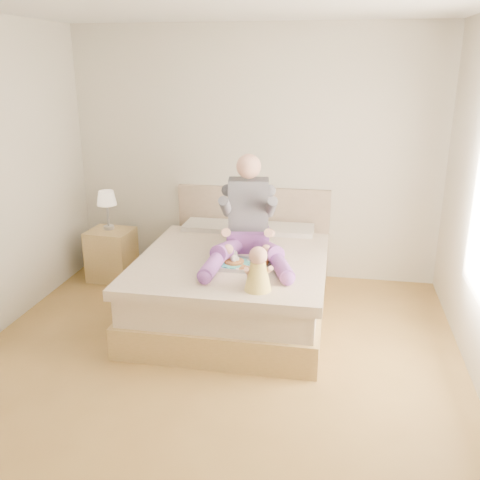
% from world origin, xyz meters
% --- Properties ---
extents(room, '(4.02, 4.22, 2.71)m').
position_xyz_m(room, '(0.08, 0.01, 1.51)').
color(room, brown).
rests_on(room, ground).
extents(bed, '(1.70, 2.18, 1.00)m').
position_xyz_m(bed, '(0.00, 1.08, 0.32)').
color(bed, '#9A7D48').
rests_on(bed, ground).
extents(nightstand, '(0.49, 0.44, 0.57)m').
position_xyz_m(nightstand, '(-1.51, 1.60, 0.28)').
color(nightstand, '#9A7D48').
rests_on(nightstand, ground).
extents(lamp, '(0.21, 0.21, 0.43)m').
position_xyz_m(lamp, '(-1.53, 1.65, 0.89)').
color(lamp, silver).
rests_on(lamp, nightstand).
extents(adult, '(0.78, 1.17, 0.93)m').
position_xyz_m(adult, '(0.12, 1.02, 0.88)').
color(adult, '#6D388D').
rests_on(adult, bed).
extents(tray, '(0.45, 0.35, 0.13)m').
position_xyz_m(tray, '(0.14, 0.70, 0.64)').
color(tray, silver).
rests_on(tray, bed).
extents(baby, '(0.25, 0.32, 0.36)m').
position_xyz_m(baby, '(0.34, 0.22, 0.75)').
color(baby, '#E4C548').
rests_on(baby, bed).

